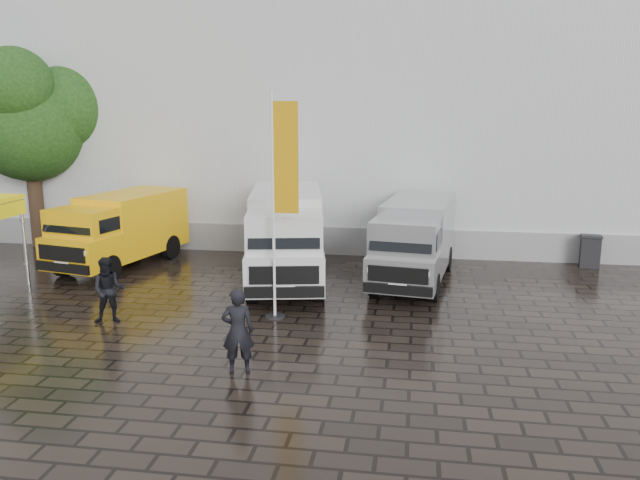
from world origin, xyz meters
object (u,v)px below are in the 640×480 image
Objects in this scene: wheelie_bin at (590,251)px; person_tent at (109,290)px; van_white at (286,238)px; person_front at (238,331)px; van_silver at (415,243)px; van_yellow at (119,232)px; flagpole at (281,194)px.

person_tent reaches higher than wheelie_bin.
person_front is at bearing -97.26° from van_white.
person_tent is at bearing -138.45° from van_silver.
van_silver is 3.40× the size of person_tent.
wheelie_bin is (15.39, 2.38, -0.65)m from van_yellow.
flagpole is at bearing -91.04° from van_white.
wheelie_bin is at bearing 8.41° from van_white.
wheelie_bin is at bearing -145.18° from person_front.
person_tent is (2.28, -5.23, -0.37)m from van_yellow.
person_front is 1.07× the size of person_tent.
van_silver is 6.43m from wheelie_bin.
flagpole is 11.47m from wheelie_bin.
van_silver reaches higher than van_yellow.
person_front is at bearing -38.40° from van_yellow.
person_tent is at bearing -140.60° from van_white.
van_white is 6.68m from person_front.
flagpole reaches higher than wheelie_bin.
flagpole reaches higher than person_tent.
van_white reaches higher than van_silver.
van_white reaches higher than van_yellow.
wheelie_bin is at bearing 21.14° from van_yellow.
wheelie_bin is 13.57m from person_front.
flagpole reaches higher than van_yellow.
van_yellow is 9.86m from person_front.
person_tent is (-3.95, 2.40, -0.05)m from person_front.
van_white is at bearing -151.21° from wheelie_bin.
wheelie_bin is (5.76, 2.78, -0.67)m from van_silver.
wheelie_bin is at bearing 33.93° from van_silver.
van_yellow is 4.81× the size of wheelie_bin.
van_silver is at bearing 9.99° from van_yellow.
van_yellow is 2.94× the size of person_front.
van_yellow reaches higher than person_tent.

